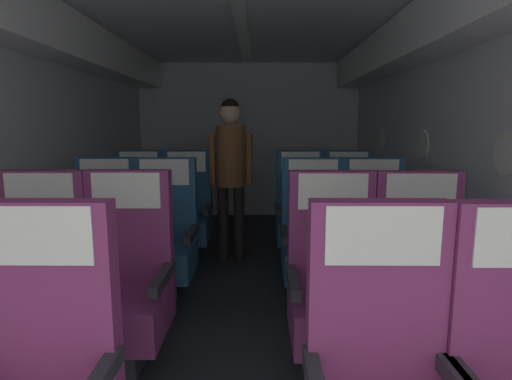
{
  "coord_description": "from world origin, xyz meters",
  "views": [
    {
      "loc": [
        0.16,
        0.09,
        1.36
      ],
      "look_at": [
        0.13,
        3.79,
        0.77
      ],
      "focal_mm": 28.43,
      "sensor_mm": 36.0,
      "label": 1
    }
  ],
  "objects_px": {
    "seat_d_left_aisle": "(186,215)",
    "seat_b_right_aisle": "(422,291)",
    "seat_b_left_window": "(38,289)",
    "flight_attendant": "(231,163)",
    "seat_c_right_window": "(313,242)",
    "seat_d_right_window": "(300,216)",
    "seat_b_left_aisle": "(125,288)",
    "seat_c_left_aisle": "(164,242)",
    "seat_c_right_aisle": "(374,242)",
    "seat_d_right_aisle": "(349,216)",
    "seat_b_right_window": "(333,290)",
    "seat_d_left_window": "(138,215)",
    "seat_c_left_window": "(104,241)"
  },
  "relations": [
    {
      "from": "seat_b_left_window",
      "to": "seat_b_left_aisle",
      "type": "bearing_deg",
      "value": 2.58
    },
    {
      "from": "seat_c_left_aisle",
      "to": "seat_c_right_aisle",
      "type": "xyz_separation_m",
      "value": [
        1.63,
        0.01,
        0.0
      ]
    },
    {
      "from": "seat_b_left_window",
      "to": "seat_b_left_aisle",
      "type": "height_order",
      "value": "same"
    },
    {
      "from": "seat_b_left_window",
      "to": "seat_d_right_window",
      "type": "xyz_separation_m",
      "value": [
        1.63,
        1.85,
        0.0
      ]
    },
    {
      "from": "flight_attendant",
      "to": "seat_b_left_aisle",
      "type": "bearing_deg",
      "value": -116.12
    },
    {
      "from": "seat_d_right_window",
      "to": "seat_d_left_aisle",
      "type": "bearing_deg",
      "value": 179.42
    },
    {
      "from": "seat_b_right_aisle",
      "to": "seat_d_left_aisle",
      "type": "distance_m",
      "value": 2.47
    },
    {
      "from": "seat_b_right_window",
      "to": "seat_c_right_window",
      "type": "bearing_deg",
      "value": 89.28
    },
    {
      "from": "seat_c_right_aisle",
      "to": "seat_b_right_aisle",
      "type": "bearing_deg",
      "value": -90.24
    },
    {
      "from": "seat_d_left_window",
      "to": "seat_d_left_aisle",
      "type": "xyz_separation_m",
      "value": [
        0.48,
        0.0,
        0.0
      ]
    },
    {
      "from": "seat_d_left_window",
      "to": "seat_d_right_aisle",
      "type": "distance_m",
      "value": 2.11
    },
    {
      "from": "seat_b_left_aisle",
      "to": "seat_b_right_window",
      "type": "distance_m",
      "value": 1.15
    },
    {
      "from": "seat_b_left_window",
      "to": "flight_attendant",
      "type": "distance_m",
      "value": 2.18
    },
    {
      "from": "seat_b_right_window",
      "to": "flight_attendant",
      "type": "relative_size",
      "value": 0.69
    },
    {
      "from": "seat_d_right_aisle",
      "to": "flight_attendant",
      "type": "relative_size",
      "value": 0.69
    },
    {
      "from": "seat_c_right_window",
      "to": "seat_d_left_window",
      "type": "bearing_deg",
      "value": 150.15
    },
    {
      "from": "seat_b_right_window",
      "to": "seat_b_left_aisle",
      "type": "bearing_deg",
      "value": 178.83
    },
    {
      "from": "seat_d_right_aisle",
      "to": "seat_c_right_window",
      "type": "bearing_deg",
      "value": -117.23
    },
    {
      "from": "seat_c_left_window",
      "to": "seat_d_right_aisle",
      "type": "bearing_deg",
      "value": 23.12
    },
    {
      "from": "seat_d_left_aisle",
      "to": "seat_d_right_aisle",
      "type": "relative_size",
      "value": 1.0
    },
    {
      "from": "seat_b_right_aisle",
      "to": "seat_d_left_aisle",
      "type": "xyz_separation_m",
      "value": [
        -1.62,
        1.86,
        0.0
      ]
    },
    {
      "from": "seat_b_left_aisle",
      "to": "seat_b_right_aisle",
      "type": "xyz_separation_m",
      "value": [
        1.63,
        -0.03,
        0.0
      ]
    },
    {
      "from": "seat_b_right_window",
      "to": "flight_attendant",
      "type": "height_order",
      "value": "flight_attendant"
    },
    {
      "from": "seat_b_right_window",
      "to": "seat_d_right_aisle",
      "type": "bearing_deg",
      "value": 75.25
    },
    {
      "from": "seat_b_right_window",
      "to": "seat_c_right_window",
      "type": "relative_size",
      "value": 1.0
    },
    {
      "from": "seat_c_left_aisle",
      "to": "seat_c_right_window",
      "type": "bearing_deg",
      "value": -0.04
    },
    {
      "from": "seat_d_right_window",
      "to": "flight_attendant",
      "type": "xyz_separation_m",
      "value": [
        -0.7,
        0.05,
        0.53
      ]
    },
    {
      "from": "flight_attendant",
      "to": "seat_c_right_window",
      "type": "bearing_deg",
      "value": -66.55
    },
    {
      "from": "seat_d_right_window",
      "to": "seat_b_right_window",
      "type": "bearing_deg",
      "value": -90.14
    },
    {
      "from": "seat_b_left_window",
      "to": "seat_c_right_window",
      "type": "xyz_separation_m",
      "value": [
        1.63,
        0.92,
        0.0
      ]
    },
    {
      "from": "seat_b_left_aisle",
      "to": "seat_c_left_window",
      "type": "relative_size",
      "value": 1.0
    },
    {
      "from": "seat_b_left_aisle",
      "to": "seat_b_right_aisle",
      "type": "relative_size",
      "value": 1.0
    },
    {
      "from": "seat_b_left_aisle",
      "to": "seat_c_left_aisle",
      "type": "height_order",
      "value": "same"
    },
    {
      "from": "seat_b_left_window",
      "to": "flight_attendant",
      "type": "xyz_separation_m",
      "value": [
        0.93,
        1.89,
        0.53
      ]
    },
    {
      "from": "seat_c_left_window",
      "to": "seat_d_left_aisle",
      "type": "bearing_deg",
      "value": 62.21
    },
    {
      "from": "seat_c_left_window",
      "to": "seat_d_right_aisle",
      "type": "distance_m",
      "value": 2.29
    },
    {
      "from": "seat_b_right_aisle",
      "to": "seat_d_left_aisle",
      "type": "relative_size",
      "value": 1.0
    },
    {
      "from": "seat_c_right_window",
      "to": "seat_d_left_window",
      "type": "distance_m",
      "value": 1.88
    },
    {
      "from": "seat_b_right_window",
      "to": "seat_d_left_window",
      "type": "relative_size",
      "value": 1.0
    },
    {
      "from": "seat_d_right_aisle",
      "to": "flight_attendant",
      "type": "height_order",
      "value": "flight_attendant"
    },
    {
      "from": "seat_c_right_aisle",
      "to": "flight_attendant",
      "type": "bearing_deg",
      "value": 140.78
    },
    {
      "from": "seat_b_left_aisle",
      "to": "seat_d_right_window",
      "type": "relative_size",
      "value": 1.0
    },
    {
      "from": "seat_b_right_aisle",
      "to": "seat_c_left_aisle",
      "type": "height_order",
      "value": "same"
    },
    {
      "from": "seat_d_left_aisle",
      "to": "seat_b_right_aisle",
      "type": "bearing_deg",
      "value": -49.02
    },
    {
      "from": "seat_c_left_aisle",
      "to": "seat_b_right_aisle",
      "type": "bearing_deg",
      "value": -29.72
    },
    {
      "from": "seat_c_right_window",
      "to": "seat_d_right_window",
      "type": "xyz_separation_m",
      "value": [
        -0.01,
        0.92,
        0.0
      ]
    },
    {
      "from": "seat_c_left_aisle",
      "to": "seat_d_left_aisle",
      "type": "distance_m",
      "value": 0.94
    },
    {
      "from": "seat_c_left_window",
      "to": "seat_d_right_aisle",
      "type": "xyz_separation_m",
      "value": [
        2.11,
        0.9,
        0.0
      ]
    },
    {
      "from": "seat_b_right_aisle",
      "to": "seat_d_right_aisle",
      "type": "bearing_deg",
      "value": 89.85
    },
    {
      "from": "seat_c_right_window",
      "to": "seat_b_right_aisle",
      "type": "bearing_deg",
      "value": -63.13
    }
  ]
}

